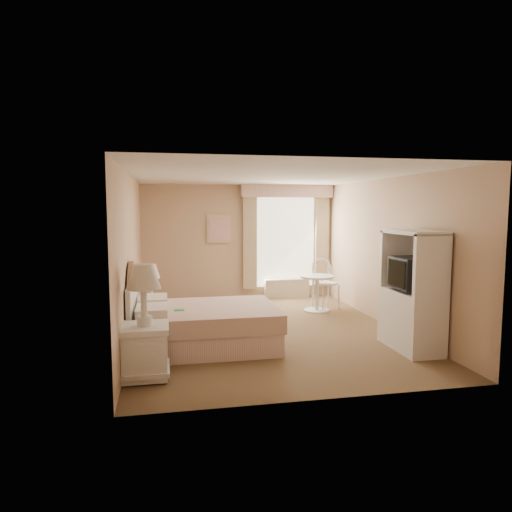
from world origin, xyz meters
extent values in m
cube|color=brown|center=(0.00, 0.00, 0.00)|extent=(4.20, 5.50, 0.01)
cube|color=silver|center=(0.00, 0.00, 2.50)|extent=(4.20, 5.50, 0.01)
cube|color=tan|center=(0.00, 2.75, 1.25)|extent=(4.20, 0.01, 2.50)
cube|color=tan|center=(0.00, -2.75, 1.25)|extent=(4.20, 0.01, 2.50)
cube|color=tan|center=(-2.10, 0.00, 1.25)|extent=(0.01, 5.50, 2.50)
cube|color=tan|center=(2.10, 0.00, 1.25)|extent=(0.01, 5.50, 2.50)
cube|color=white|center=(1.05, 2.72, 1.25)|extent=(1.30, 0.02, 2.00)
cube|color=tan|center=(0.22, 2.67, 1.25)|extent=(0.30, 0.08, 2.05)
cube|color=tan|center=(1.88, 2.67, 1.25)|extent=(0.30, 0.08, 2.05)
cube|color=tan|center=(1.05, 2.63, 2.37)|extent=(2.05, 0.20, 0.28)
cube|color=beige|center=(1.05, 2.63, 0.21)|extent=(1.00, 0.22, 0.42)
cube|color=#D5B083|center=(-0.45, 2.72, 1.55)|extent=(0.52, 0.03, 0.62)
cube|color=beige|center=(-0.45, 2.70, 1.55)|extent=(0.42, 0.02, 0.52)
cube|color=tan|center=(-1.00, -0.66, 0.16)|extent=(1.90, 1.45, 0.33)
cube|color=beige|center=(-1.00, -0.66, 0.45)|extent=(1.95, 1.50, 0.25)
cube|color=silver|center=(-1.78, -1.01, 0.63)|extent=(0.41, 0.56, 0.13)
cube|color=silver|center=(-1.78, -0.32, 0.63)|extent=(0.41, 0.56, 0.13)
cube|color=green|center=(-1.42, -0.80, 0.58)|extent=(0.14, 0.10, 0.01)
cube|color=silver|center=(-2.05, -0.66, 0.50)|extent=(0.06, 1.54, 0.99)
cylinder|color=#94714F|center=(-2.05, -0.66, 0.59)|extent=(0.05, 1.36, 1.36)
cube|color=white|center=(-1.84, -1.78, 0.30)|extent=(0.51, 0.51, 0.55)
cube|color=white|center=(-1.84, -1.78, 0.61)|extent=(0.55, 0.55, 0.07)
cube|color=white|center=(-1.84, -1.78, 0.11)|extent=(0.55, 0.55, 0.06)
cylinder|color=silver|center=(-1.84, -1.78, 0.69)|extent=(0.18, 0.18, 0.11)
cylinder|color=silver|center=(-1.84, -1.78, 0.91)|extent=(0.08, 0.08, 0.44)
cone|color=beige|center=(-1.84, -1.78, 1.21)|extent=(0.40, 0.40, 0.29)
cube|color=white|center=(-1.84, 0.45, 0.24)|extent=(0.41, 0.41, 0.44)
cube|color=white|center=(-1.84, 0.45, 0.49)|extent=(0.44, 0.44, 0.05)
cube|color=white|center=(-1.84, 0.45, 0.09)|extent=(0.44, 0.44, 0.04)
cylinder|color=silver|center=(-1.84, 0.45, 0.56)|extent=(0.14, 0.14, 0.09)
cylinder|color=silver|center=(-1.84, 0.45, 0.73)|extent=(0.06, 0.06, 0.35)
cone|color=beige|center=(-1.84, 0.45, 0.97)|extent=(0.32, 0.32, 0.23)
cylinder|color=silver|center=(1.28, 1.20, 0.01)|extent=(0.49, 0.49, 0.03)
cylinder|color=silver|center=(1.28, 1.20, 0.35)|extent=(0.08, 0.08, 0.66)
cylinder|color=white|center=(1.28, 1.20, 0.68)|extent=(0.66, 0.66, 0.04)
cylinder|color=silver|center=(1.40, 1.21, 0.24)|extent=(0.03, 0.03, 0.49)
cylinder|color=silver|center=(1.76, 1.29, 0.24)|extent=(0.03, 0.03, 0.49)
cylinder|color=silver|center=(1.32, 1.57, 0.24)|extent=(0.03, 0.03, 0.49)
cylinder|color=silver|center=(1.68, 1.65, 0.24)|extent=(0.03, 0.03, 0.49)
cylinder|color=white|center=(1.54, 1.43, 0.50)|extent=(0.58, 0.58, 0.04)
torus|color=silver|center=(1.50, 1.58, 0.76)|extent=(0.48, 0.22, 0.47)
cylinder|color=silver|center=(1.32, 1.57, 0.71)|extent=(0.03, 0.03, 0.44)
cylinder|color=silver|center=(1.68, 1.65, 0.71)|extent=(0.03, 0.03, 0.44)
cube|color=white|center=(1.81, -1.34, 0.42)|extent=(0.51, 1.02, 0.83)
cube|color=white|center=(1.81, -1.81, 1.25)|extent=(0.51, 0.07, 0.83)
cube|color=white|center=(1.81, -0.87, 1.25)|extent=(0.51, 0.07, 0.83)
cube|color=white|center=(1.81, -1.34, 1.66)|extent=(0.51, 1.02, 0.06)
cube|color=white|center=(2.04, -1.34, 1.25)|extent=(0.04, 1.02, 0.83)
cube|color=black|center=(1.79, -1.34, 1.09)|extent=(0.44, 0.55, 0.44)
cube|color=black|center=(1.56, -1.34, 1.09)|extent=(0.02, 0.46, 0.37)
camera|label=1|loc=(-1.57, -7.12, 1.99)|focal=32.00mm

